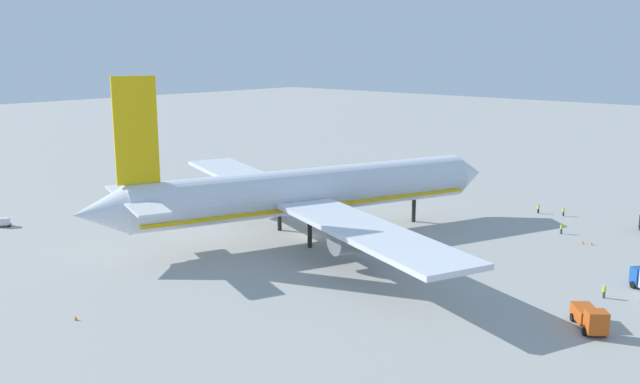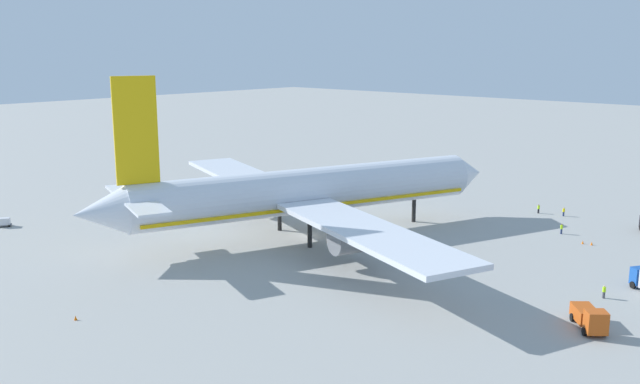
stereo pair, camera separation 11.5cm
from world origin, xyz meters
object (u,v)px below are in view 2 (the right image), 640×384
(traffic_cone_1, at_px, (76,318))
(traffic_cone_3, at_px, (592,243))
(baggage_cart_2, at_px, (248,183))
(baggage_cart_1, at_px, (379,169))
(traffic_cone_2, at_px, (583,242))
(ground_worker_2, at_px, (564,212))
(service_truck_2, at_px, (589,318))
(ground_worker_3, at_px, (539,209))
(baggage_cart_0, at_px, (4,222))
(airliner, at_px, (304,192))
(ground_worker_0, at_px, (561,229))
(ground_worker_1, at_px, (604,292))
(traffic_cone_0, at_px, (214,190))

(traffic_cone_1, bearing_deg, traffic_cone_3, -24.37)
(baggage_cart_2, bearing_deg, traffic_cone_1, -146.25)
(baggage_cart_1, xyz_separation_m, traffic_cone_2, (-27.76, -61.07, -0.51))
(baggage_cart_2, relative_size, ground_worker_2, 2.00)
(service_truck_2, bearing_deg, ground_worker_3, 30.62)
(baggage_cart_0, relative_size, baggage_cart_1, 1.06)
(baggage_cart_1, distance_m, baggage_cart_2, 34.46)
(airliner, distance_m, ground_worker_3, 46.13)
(ground_worker_3, bearing_deg, ground_worker_2, -76.80)
(service_truck_2, bearing_deg, ground_worker_0, 27.43)
(baggage_cart_2, distance_m, traffic_cone_1, 76.18)
(service_truck_2, distance_m, ground_worker_1, 10.87)
(ground_worker_1, xyz_separation_m, traffic_cone_2, (21.51, 11.18, -0.56))
(ground_worker_1, distance_m, traffic_cone_3, 23.93)
(ground_worker_1, height_order, traffic_cone_3, ground_worker_1)
(ground_worker_2, bearing_deg, ground_worker_1, -150.50)
(service_truck_2, distance_m, ground_worker_3, 53.98)
(baggage_cart_2, bearing_deg, ground_worker_1, -101.28)
(ground_worker_0, height_order, traffic_cone_1, ground_worker_0)
(ground_worker_2, relative_size, traffic_cone_3, 2.95)
(ground_worker_3, bearing_deg, service_truck_2, -149.38)
(ground_worker_3, relative_size, traffic_cone_2, 3.03)
(traffic_cone_1, height_order, traffic_cone_2, same)
(ground_worker_2, bearing_deg, traffic_cone_0, 114.43)
(ground_worker_2, height_order, traffic_cone_3, ground_worker_2)
(service_truck_2, bearing_deg, baggage_cart_2, 72.36)
(baggage_cart_0, distance_m, ground_worker_3, 94.24)
(traffic_cone_3, bearing_deg, ground_worker_2, 36.00)
(traffic_cone_0, relative_size, traffic_cone_2, 1.00)
(ground_worker_0, height_order, traffic_cone_3, ground_worker_0)
(ground_worker_1, bearing_deg, traffic_cone_0, 84.60)
(ground_worker_0, bearing_deg, service_truck_2, -152.57)
(baggage_cart_2, distance_m, ground_worker_1, 84.89)
(ground_worker_1, height_order, traffic_cone_2, ground_worker_1)
(ground_worker_0, bearing_deg, ground_worker_2, 21.74)
(ground_worker_0, distance_m, ground_worker_1, 29.67)
(baggage_cart_2, distance_m, ground_worker_0, 67.66)
(traffic_cone_1, bearing_deg, baggage_cart_2, 33.75)
(airliner, relative_size, service_truck_2, 13.31)
(baggage_cart_2, xyz_separation_m, ground_worker_2, (20.25, -62.40, 0.01))
(airliner, distance_m, baggage_cart_0, 51.93)
(service_truck_2, height_order, traffic_cone_1, service_truck_2)
(traffic_cone_2, xyz_separation_m, traffic_cone_3, (0.27, -1.28, 0.00))
(baggage_cart_2, bearing_deg, baggage_cart_0, 174.81)
(airliner, relative_size, ground_worker_0, 47.12)
(baggage_cart_0, distance_m, ground_worker_1, 94.41)
(ground_worker_0, distance_m, traffic_cone_0, 70.41)
(traffic_cone_2, distance_m, traffic_cone_3, 1.31)
(baggage_cart_1, bearing_deg, ground_worker_1, -124.29)
(ground_worker_0, xyz_separation_m, ground_worker_3, (10.92, 9.06, -0.02))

